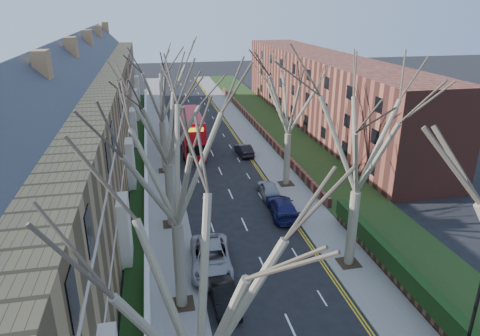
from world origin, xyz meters
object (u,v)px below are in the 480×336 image
lamp_post (470,330)px  car_right_near (282,207)px  double_decker_bus (191,133)px  car_left_mid (224,296)px

lamp_post → car_right_near: size_ratio=1.59×
double_decker_bus → car_right_near: double_decker_bus is taller
lamp_post → car_right_near: lamp_post is taller
lamp_post → car_right_near: 19.84m
double_decker_bus → car_right_near: bearing=106.9°
car_right_near → double_decker_bus: bearing=-68.5°
lamp_post → double_decker_bus: 38.81m
car_left_mid → lamp_post: bearing=-49.5°
car_right_near → car_left_mid: bearing=61.7°
double_decker_bus → lamp_post: bearing=100.8°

